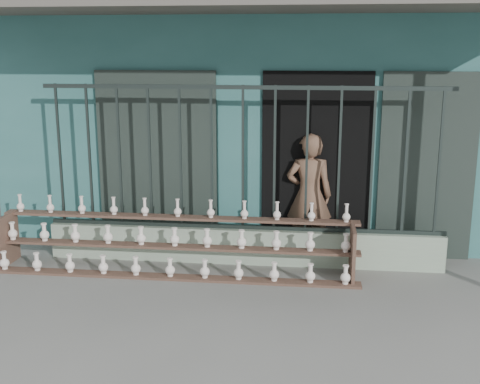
# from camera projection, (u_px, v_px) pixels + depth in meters

# --- Properties ---
(ground) EXTENTS (60.00, 60.00, 0.00)m
(ground) POSITION_uv_depth(u_px,v_px,m) (229.00, 304.00, 6.46)
(ground) COLOR slate
(workshop_building) EXTENTS (7.40, 6.60, 3.21)m
(workshop_building) POSITION_uv_depth(u_px,v_px,m) (262.00, 112.00, 10.16)
(workshop_building) COLOR #326B69
(workshop_building) RESTS_ON ground
(parapet_wall) EXTENTS (5.00, 0.20, 0.45)m
(parapet_wall) POSITION_uv_depth(u_px,v_px,m) (243.00, 246.00, 7.66)
(parapet_wall) COLOR #9DB399
(parapet_wall) RESTS_ON ground
(security_fence) EXTENTS (5.00, 0.04, 1.80)m
(security_fence) POSITION_uv_depth(u_px,v_px,m) (243.00, 159.00, 7.40)
(security_fence) COLOR #283330
(security_fence) RESTS_ON parapet_wall
(shelf_rack) EXTENTS (4.50, 0.68, 0.85)m
(shelf_rack) POSITION_uv_depth(u_px,v_px,m) (174.00, 244.00, 7.32)
(shelf_rack) COLOR brown
(shelf_rack) RESTS_ON ground
(elderly_woman) EXTENTS (0.60, 0.40, 1.63)m
(elderly_woman) POSITION_uv_depth(u_px,v_px,m) (309.00, 195.00, 7.81)
(elderly_woman) COLOR brown
(elderly_woman) RESTS_ON ground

